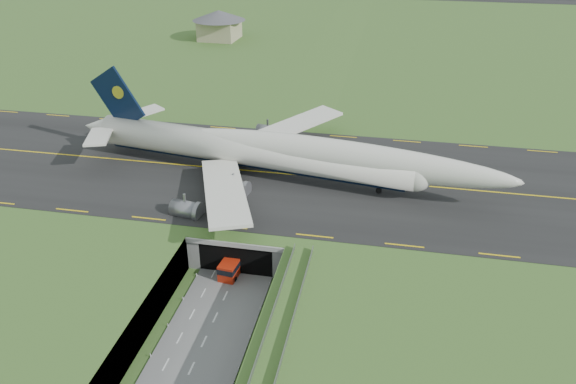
# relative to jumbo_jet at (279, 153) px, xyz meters

# --- Properties ---
(ground) EXTENTS (900.00, 900.00, 0.00)m
(ground) POSITION_rel_jumbo_jet_xyz_m (-2.08, -31.57, -11.08)
(ground) COLOR #3E6327
(ground) RESTS_ON ground
(airfield_deck) EXTENTS (800.00, 800.00, 6.00)m
(airfield_deck) POSITION_rel_jumbo_jet_xyz_m (-2.08, -31.57, -8.08)
(airfield_deck) COLOR gray
(airfield_deck) RESTS_ON ground
(trench_road) EXTENTS (12.00, 75.00, 0.20)m
(trench_road) POSITION_rel_jumbo_jet_xyz_m (-2.08, -39.07, -10.98)
(trench_road) COLOR slate
(trench_road) RESTS_ON ground
(taxiway) EXTENTS (800.00, 44.00, 0.18)m
(taxiway) POSITION_rel_jumbo_jet_xyz_m (-2.08, 1.43, -4.99)
(taxiway) COLOR black
(taxiway) RESTS_ON airfield_deck
(tunnel_portal) EXTENTS (17.00, 22.30, 6.00)m
(tunnel_portal) POSITION_rel_jumbo_jet_xyz_m (-2.08, -14.86, -7.75)
(tunnel_portal) COLOR gray
(tunnel_portal) RESTS_ON ground
(jumbo_jet) EXTENTS (86.64, 56.60, 18.94)m
(jumbo_jet) POSITION_rel_jumbo_jet_xyz_m (0.00, 0.00, 0.00)
(jumbo_jet) COLOR silver
(jumbo_jet) RESTS_ON ground
(shuttle_tram) EXTENTS (3.39, 7.28, 2.88)m
(shuttle_tram) POSITION_rel_jumbo_jet_xyz_m (-2.60, -23.21, -9.49)
(shuttle_tram) COLOR #B2200B
(shuttle_tram) RESTS_ON ground
(service_building) EXTENTS (20.26, 20.26, 10.59)m
(service_building) POSITION_rel_jumbo_jet_xyz_m (-45.69, 108.90, 1.19)
(service_building) COLOR tan
(service_building) RESTS_ON ground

